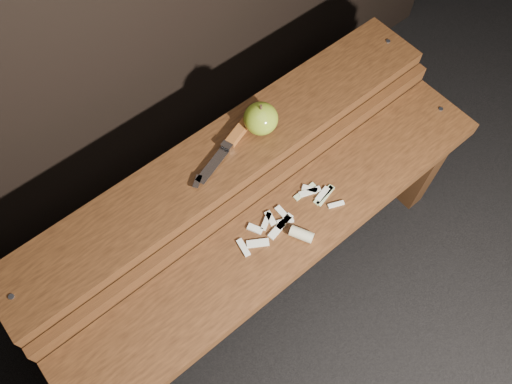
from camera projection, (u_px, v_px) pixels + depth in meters
ground at (268, 273)px, 1.57m from camera, size 60.00×60.00×0.00m
bench_front_tier at (287, 244)px, 1.24m from camera, size 1.20×0.20×0.42m
bench_rear_tier at (230, 171)px, 1.27m from camera, size 1.20×0.21×0.50m
apple at (261, 119)px, 1.19m from camera, size 0.08×0.08×0.09m
knife at (233, 139)px, 1.20m from camera, size 0.23×0.09×0.02m
apple_scraps at (294, 221)px, 1.18m from camera, size 0.29×0.13×0.03m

